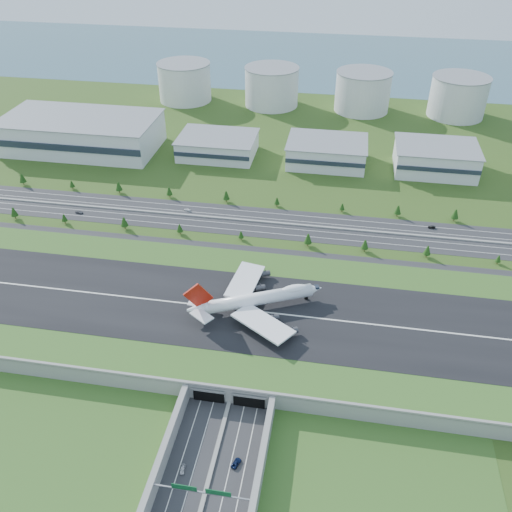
% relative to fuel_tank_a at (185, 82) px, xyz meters
% --- Properties ---
extents(ground, '(1200.00, 1200.00, 0.00)m').
position_rel_fuel_tank_a_xyz_m(ground, '(120.00, -310.00, -17.50)').
color(ground, '#274515').
rests_on(ground, ground).
extents(airfield_deck, '(520.00, 100.00, 9.20)m').
position_rel_fuel_tank_a_xyz_m(airfield_deck, '(120.00, -310.09, -13.38)').
color(airfield_deck, gray).
rests_on(airfield_deck, ground).
extents(underpass_road, '(38.80, 120.40, 8.00)m').
position_rel_fuel_tank_a_xyz_m(underpass_road, '(120.00, -409.42, -14.07)').
color(underpass_road, '#28282B').
rests_on(underpass_road, ground).
extents(sign_gantry_near, '(38.70, 0.70, 9.80)m').
position_rel_fuel_tank_a_xyz_m(sign_gantry_near, '(120.00, -405.04, -10.55)').
color(sign_gantry_near, gray).
rests_on(sign_gantry_near, ground).
extents(north_expressway, '(560.00, 36.00, 0.12)m').
position_rel_fuel_tank_a_xyz_m(north_expressway, '(120.00, -215.00, -17.44)').
color(north_expressway, '#28282B').
rests_on(north_expressway, ground).
extents(tree_row, '(501.66, 48.71, 8.42)m').
position_rel_fuel_tank_a_xyz_m(tree_row, '(112.58, -215.45, -12.71)').
color(tree_row, '#3D2819').
rests_on(tree_row, ground).
extents(hangar_west, '(120.00, 60.00, 25.00)m').
position_rel_fuel_tank_a_xyz_m(hangar_west, '(-50.00, -125.00, -5.00)').
color(hangar_west, white).
rests_on(hangar_west, ground).
extents(hangar_mid_a, '(58.00, 42.00, 15.00)m').
position_rel_fuel_tank_a_xyz_m(hangar_mid_a, '(60.00, -120.00, -10.00)').
color(hangar_mid_a, white).
rests_on(hangar_mid_a, ground).
extents(hangar_mid_b, '(58.00, 42.00, 17.00)m').
position_rel_fuel_tank_a_xyz_m(hangar_mid_b, '(145.00, -120.00, -9.00)').
color(hangar_mid_b, white).
rests_on(hangar_mid_b, ground).
extents(hangar_mid_c, '(58.00, 42.00, 19.00)m').
position_rel_fuel_tank_a_xyz_m(hangar_mid_c, '(225.00, -120.00, -8.00)').
color(hangar_mid_c, white).
rests_on(hangar_mid_c, ground).
extents(fuel_tank_a, '(50.00, 50.00, 35.00)m').
position_rel_fuel_tank_a_xyz_m(fuel_tank_a, '(0.00, 0.00, 0.00)').
color(fuel_tank_a, silver).
rests_on(fuel_tank_a, ground).
extents(fuel_tank_b, '(50.00, 50.00, 35.00)m').
position_rel_fuel_tank_a_xyz_m(fuel_tank_b, '(85.00, 0.00, 0.00)').
color(fuel_tank_b, silver).
rests_on(fuel_tank_b, ground).
extents(fuel_tank_c, '(50.00, 50.00, 35.00)m').
position_rel_fuel_tank_a_xyz_m(fuel_tank_c, '(170.00, 0.00, 0.00)').
color(fuel_tank_c, silver).
rests_on(fuel_tank_c, ground).
extents(fuel_tank_d, '(50.00, 50.00, 35.00)m').
position_rel_fuel_tank_a_xyz_m(fuel_tank_d, '(255.00, 0.00, 0.00)').
color(fuel_tank_d, silver).
rests_on(fuel_tank_d, ground).
extents(bay_water, '(1200.00, 260.00, 0.06)m').
position_rel_fuel_tank_a_xyz_m(bay_water, '(120.00, 170.00, -17.47)').
color(bay_water, '#3B6171').
rests_on(bay_water, ground).
extents(boeing_747, '(63.61, 58.64, 21.14)m').
position_rel_fuel_tank_a_xyz_m(boeing_747, '(122.59, -307.65, -3.51)').
color(boeing_747, white).
rests_on(boeing_747, airfield_deck).
extents(car_0, '(2.15, 4.53, 1.50)m').
position_rel_fuel_tank_a_xyz_m(car_0, '(109.55, -393.54, -16.63)').
color(car_0, '#BDBCC1').
rests_on(car_0, ground).
extents(car_2, '(3.96, 5.55, 1.40)m').
position_rel_fuel_tank_a_xyz_m(car_2, '(128.52, -387.74, -16.68)').
color(car_2, '#0B1537').
rests_on(car_2, ground).
extents(car_4, '(5.11, 2.37, 1.70)m').
position_rel_fuel_tank_a_xyz_m(car_4, '(-8.97, -224.18, -16.53)').
color(car_4, '#5A5A5F').
rests_on(car_4, ground).
extents(car_5, '(4.53, 1.60, 1.49)m').
position_rel_fuel_tank_a_xyz_m(car_5, '(216.25, -204.35, -16.64)').
color(car_5, black).
rests_on(car_5, ground).
extents(car_7, '(5.05, 3.43, 1.36)m').
position_rel_fuel_tank_a_xyz_m(car_7, '(59.77, -209.12, -16.70)').
color(car_7, white).
rests_on(car_7, ground).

